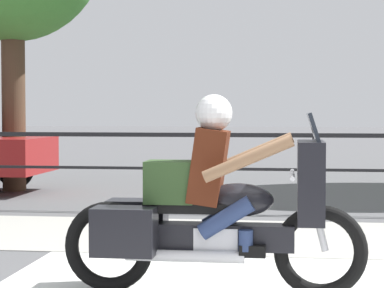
# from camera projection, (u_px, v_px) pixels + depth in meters

# --- Properties ---
(sidewalk_band) EXTENTS (44.00, 2.40, 0.01)m
(sidewalk_band) POSITION_uv_depth(u_px,v_px,m) (319.00, 238.00, 8.44)
(sidewalk_band) COLOR #A8A59E
(sidewalk_band) RESTS_ON ground
(fence_railing) EXTENTS (36.00, 0.05, 1.13)m
(fence_railing) POSITION_uv_depth(u_px,v_px,m) (314.00, 150.00, 10.31)
(fence_railing) COLOR black
(fence_railing) RESTS_ON ground
(motorcycle) EXTENTS (2.38, 0.76, 1.57)m
(motorcycle) POSITION_uv_depth(u_px,v_px,m) (212.00, 208.00, 5.82)
(motorcycle) COLOR black
(motorcycle) RESTS_ON ground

